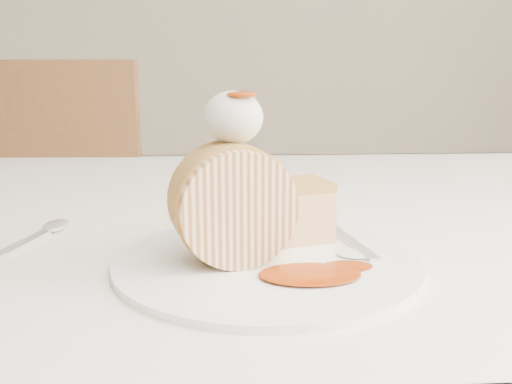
{
  "coord_description": "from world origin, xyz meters",
  "views": [
    {
      "loc": [
        -0.04,
        -0.54,
        0.94
      ],
      "look_at": [
        -0.01,
        -0.02,
        0.82
      ],
      "focal_mm": 40.0,
      "sensor_mm": 36.0,
      "label": 1
    }
  ],
  "objects": [
    {
      "name": "caramel_drizzle",
      "position": [
        -0.02,
        -0.03,
        0.92
      ],
      "size": [
        0.03,
        0.02,
        0.01
      ],
      "primitive_type": "ellipsoid",
      "color": "#8E2B05",
      "rests_on": "whipped_cream"
    },
    {
      "name": "whipped_cream",
      "position": [
        -0.03,
        -0.01,
        0.89
      ],
      "size": [
        0.06,
        0.06,
        0.05
      ],
      "primitive_type": "ellipsoid",
      "color": "silver",
      "rests_on": "roulade_slice"
    },
    {
      "name": "spoon",
      "position": [
        -0.26,
        0.02,
        0.75
      ],
      "size": [
        0.07,
        0.17,
        0.0
      ],
      "primitive_type": "cube",
      "rotation": [
        0.0,
        0.0,
        -0.26
      ],
      "color": "silver",
      "rests_on": "table"
    },
    {
      "name": "fork",
      "position": [
        0.09,
        0.01,
        0.76
      ],
      "size": [
        0.05,
        0.17,
        0.0
      ],
      "primitive_type": "cube",
      "rotation": [
        0.0,
        0.0,
        0.18
      ],
      "color": "silver",
      "rests_on": "plate"
    },
    {
      "name": "chair_far",
      "position": [
        -0.43,
        0.77,
        0.54
      ],
      "size": [
        0.46,
        0.46,
        0.95
      ],
      "rotation": [
        0.0,
        0.0,
        3.1
      ],
      "color": "brown",
      "rests_on": "ground"
    },
    {
      "name": "caramel_pool",
      "position": [
        0.03,
        -0.08,
        0.76
      ],
      "size": [
        0.1,
        0.08,
        0.0
      ],
      "primitive_type": null,
      "rotation": [
        0.0,
        0.0,
        0.29
      ],
      "color": "#8E2B05",
      "rests_on": "plate"
    },
    {
      "name": "plate",
      "position": [
        0.0,
        -0.03,
        0.75
      ],
      "size": [
        0.36,
        0.36,
        0.01
      ],
      "primitive_type": "cylinder",
      "rotation": [
        0.0,
        0.0,
        0.29
      ],
      "color": "white",
      "rests_on": "table"
    },
    {
      "name": "table",
      "position": [
        0.0,
        0.2,
        0.66
      ],
      "size": [
        1.4,
        0.9,
        0.75
      ],
      "color": "silver",
      "rests_on": "ground"
    },
    {
      "name": "cake_chunk",
      "position": [
        0.04,
        0.03,
        0.78
      ],
      "size": [
        0.08,
        0.07,
        0.05
      ],
      "primitive_type": "cube",
      "rotation": [
        0.0,
        0.0,
        0.29
      ],
      "color": "#B38644",
      "rests_on": "plate"
    },
    {
      "name": "roulade_slice",
      "position": [
        -0.03,
        -0.03,
        0.81
      ],
      "size": [
        0.12,
        0.08,
        0.11
      ],
      "primitive_type": "cylinder",
      "rotation": [
        1.57,
        0.0,
        0.24
      ],
      "color": "beige",
      "rests_on": "plate"
    }
  ]
}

